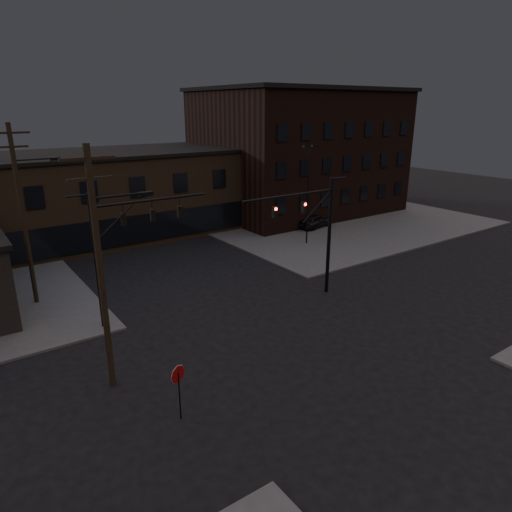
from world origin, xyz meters
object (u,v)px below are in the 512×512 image
(stop_sign, at_px, (178,380))
(car_crossing, at_px, (139,232))
(traffic_signal_near, at_px, (317,226))
(parked_car_lot_b, at_px, (287,217))
(parked_car_lot_a, at_px, (315,221))
(traffic_signal_far, at_px, (118,242))

(stop_sign, xyz_separation_m, car_crossing, (8.87, 26.82, -1.12))
(traffic_signal_near, relative_size, stop_sign, 3.23)
(parked_car_lot_b, relative_size, car_crossing, 1.12)
(stop_sign, bearing_deg, traffic_signal_near, 25.90)
(traffic_signal_near, relative_size, parked_car_lot_b, 1.62)
(stop_sign, height_order, car_crossing, stop_sign)
(parked_car_lot_a, bearing_deg, traffic_signal_far, 101.06)
(stop_sign, bearing_deg, traffic_signal_far, 82.68)
(traffic_signal_near, distance_m, car_crossing, 21.24)
(traffic_signal_far, bearing_deg, parked_car_lot_a, 22.12)
(traffic_signal_near, distance_m, parked_car_lot_a, 18.57)
(stop_sign, xyz_separation_m, parked_car_lot_a, (25.59, 19.86, -0.97))
(traffic_signal_far, xyz_separation_m, car_crossing, (7.59, 16.84, -4.28))
(parked_car_lot_b, xyz_separation_m, car_crossing, (-15.45, 3.78, -0.14))
(stop_sign, xyz_separation_m, parked_car_lot_b, (24.32, 23.04, -0.98))
(traffic_signal_far, relative_size, parked_car_lot_b, 1.62)
(parked_car_lot_a, bearing_deg, car_crossing, 56.33)
(stop_sign, relative_size, car_crossing, 0.56)
(traffic_signal_far, distance_m, parked_car_lot_b, 26.80)
(parked_car_lot_b, distance_m, car_crossing, 15.91)
(traffic_signal_near, xyz_separation_m, car_crossing, (-4.48, 20.34, -4.20))
(traffic_signal_near, xyz_separation_m, parked_car_lot_a, (12.23, 13.38, -4.06))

